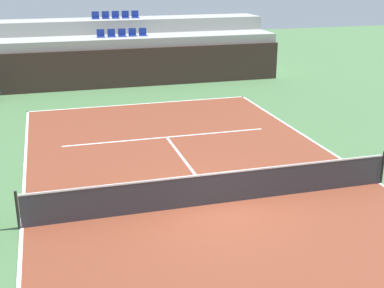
% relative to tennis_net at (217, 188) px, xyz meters
% --- Properties ---
extents(ground_plane, '(80.00, 80.00, 0.00)m').
position_rel_tennis_net_xyz_m(ground_plane, '(0.00, 0.00, -0.51)').
color(ground_plane, '#477042').
extents(court_surface, '(11.00, 24.00, 0.01)m').
position_rel_tennis_net_xyz_m(court_surface, '(0.00, 0.00, -0.50)').
color(court_surface, brown).
rests_on(court_surface, ground_plane).
extents(baseline_far, '(11.00, 0.10, 0.00)m').
position_rel_tennis_net_xyz_m(baseline_far, '(0.00, 11.95, -0.50)').
color(baseline_far, white).
rests_on(baseline_far, court_surface).
extents(sideline_left, '(0.10, 24.00, 0.00)m').
position_rel_tennis_net_xyz_m(sideline_left, '(-5.45, 0.00, -0.50)').
color(sideline_left, white).
rests_on(sideline_left, court_surface).
extents(sideline_right, '(0.10, 24.00, 0.00)m').
position_rel_tennis_net_xyz_m(sideline_right, '(5.45, 0.00, -0.50)').
color(sideline_right, white).
rests_on(sideline_right, court_surface).
extents(service_line_far, '(8.26, 0.10, 0.00)m').
position_rel_tennis_net_xyz_m(service_line_far, '(0.00, 6.40, -0.50)').
color(service_line_far, white).
rests_on(service_line_far, court_surface).
extents(centre_service_line, '(0.10, 6.40, 0.00)m').
position_rel_tennis_net_xyz_m(centre_service_line, '(0.00, 3.20, -0.50)').
color(centre_service_line, white).
rests_on(centre_service_line, court_surface).
extents(back_wall, '(18.29, 0.30, 2.18)m').
position_rel_tennis_net_xyz_m(back_wall, '(0.00, 15.98, 0.58)').
color(back_wall, '#33231E').
rests_on(back_wall, ground_plane).
extents(stands_tier_lower, '(18.29, 2.40, 2.68)m').
position_rel_tennis_net_xyz_m(stands_tier_lower, '(0.00, 17.33, 0.83)').
color(stands_tier_lower, '#9E9E99').
rests_on(stands_tier_lower, ground_plane).
extents(stands_tier_upper, '(18.29, 2.40, 3.49)m').
position_rel_tennis_net_xyz_m(stands_tier_upper, '(0.00, 19.73, 1.24)').
color(stands_tier_upper, '#9E9E99').
rests_on(stands_tier_upper, ground_plane).
extents(seating_row_lower, '(2.90, 0.44, 0.44)m').
position_rel_tennis_net_xyz_m(seating_row_lower, '(-0.00, 17.43, 2.30)').
color(seating_row_lower, navy).
rests_on(seating_row_lower, stands_tier_lower).
extents(seating_row_upper, '(2.90, 0.44, 0.44)m').
position_rel_tennis_net_xyz_m(seating_row_upper, '(-0.00, 19.83, 3.10)').
color(seating_row_upper, navy).
rests_on(seating_row_upper, stands_tier_upper).
extents(tennis_net, '(11.08, 0.08, 1.07)m').
position_rel_tennis_net_xyz_m(tennis_net, '(0.00, 0.00, 0.00)').
color(tennis_net, black).
rests_on(tennis_net, court_surface).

